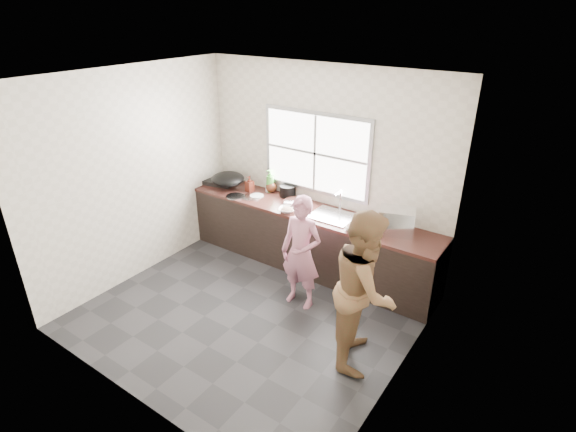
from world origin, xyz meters
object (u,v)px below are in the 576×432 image
Objects in this scene: bowl_held at (351,228)px; dish_rack at (396,221)px; wok at (228,179)px; pot_lid_right at (251,197)px; person_side at (365,289)px; bottle_brown_tall at (250,184)px; bottle_brown_short at (271,186)px; cutting_board at (296,203)px; bottle_green at (270,181)px; bowl_mince at (287,210)px; black_pot at (288,191)px; burner at (222,180)px; glass_jar at (268,189)px; pot_lid_left at (235,196)px; woman at (301,256)px; plate_food at (257,196)px; bowl_crabs at (356,230)px.

dish_rack is (0.46, 0.25, 0.12)m from bowl_held.
bowl_held is 0.37× the size of wok.
bowl_held is 1.64m from pot_lid_right.
bottle_brown_tall is at bearing 43.43° from person_side.
cutting_board is at bearing -16.20° from bottle_brown_short.
pot_lid_right is at bearing -106.50° from bottle_green.
bowl_mince is 0.53m from black_pot.
wok is (0.26, -0.14, 0.12)m from burner.
person_side is 2.62m from glass_jar.
bottle_brown_tall is at bearing 18.73° from wok.
pot_lid_left is at bearing -125.26° from bottle_brown_short.
plate_food is at bearing 146.89° from woman.
black_pot is 0.86× the size of pot_lid_left.
woman is at bearing 48.43° from person_side.
wok is at bearing 175.41° from bowl_crabs.
bottle_brown_tall is (-0.26, -0.16, -0.06)m from bottle_green.
wok is at bearing -161.27° from bottle_brown_tall.
burner reaches higher than pot_lid_left.
bottle_brown_short is (0.02, 0.00, -0.07)m from bottle_green.
bowl_held is (0.94, 0.00, 0.00)m from bowl_mince.
person_side reaches higher than bowl_held.
glass_jar is (-0.59, 0.13, 0.03)m from cutting_board.
pot_lid_left is (-0.24, -0.18, -0.00)m from plate_food.
person_side is 7.46× the size of black_pot.
cutting_board is at bearing 14.95° from pot_lid_right.
woman is at bearing -20.75° from pot_lid_left.
woman reaches higher than pot_lid_left.
bottle_green is 3.83× the size of glass_jar.
cutting_board is (-1.64, 1.25, 0.05)m from person_side.
pot_lid_left is at bearing -123.63° from bottle_green.
dish_rack is (-0.20, 1.22, 0.19)m from person_side.
bowl_crabs is 1.37m from black_pot.
bowl_held is at bearing -170.67° from dish_rack.
wok is (-0.59, -0.27, 0.06)m from bottle_brown_short.
bowl_mince is 1.13× the size of bottle_brown_short.
bottle_green is at bearing 73.50° from pot_lid_right.
black_pot is 0.75m from pot_lid_left.
glass_jar is (-0.03, -0.03, -0.12)m from bottle_green.
glass_jar is at bearing 84.93° from plate_food.
glass_jar is 2.04m from dish_rack.
burner is (-1.44, 0.32, 0.01)m from bowl_mince.
woman is at bearing -48.49° from black_pot.
black_pot is 1.15m from burner.
woman is 5.93× the size of black_pot.
burner is at bearing -173.91° from black_pot.
wok is at bearing 162.59° from dish_rack.
plate_food is at bearing -25.97° from bottle_brown_tall.
bowl_mince is 0.54× the size of dish_rack.
plate_food is at bearing -170.54° from cutting_board.
bowl_mince is at bearing 134.40° from woman.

